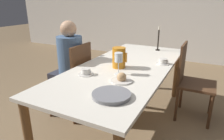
# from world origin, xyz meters

# --- Properties ---
(ground_plane) EXTENTS (20.00, 20.00, 0.00)m
(ground_plane) POSITION_xyz_m (0.00, 0.00, 0.00)
(ground_plane) COLOR #7F6647
(wall_back) EXTENTS (10.00, 0.06, 2.60)m
(wall_back) POSITION_xyz_m (0.00, 3.14, 1.30)
(wall_back) COLOR silver
(wall_back) RESTS_ON ground_plane
(dining_table) EXTENTS (0.92, 2.17, 0.73)m
(dining_table) POSITION_xyz_m (0.00, 0.00, 0.65)
(dining_table) COLOR silver
(dining_table) RESTS_ON ground_plane
(chair_person_side) EXTENTS (0.42, 0.42, 0.93)m
(chair_person_side) POSITION_xyz_m (-0.64, -0.09, 0.50)
(chair_person_side) COLOR #51331E
(chair_person_side) RESTS_ON ground_plane
(chair_opposite) EXTENTS (0.42, 0.42, 0.93)m
(chair_opposite) POSITION_xyz_m (0.64, 0.53, 0.50)
(chair_opposite) COLOR #51331E
(chair_opposite) RESTS_ON ground_plane
(person_seated) EXTENTS (0.39, 0.41, 1.19)m
(person_seated) POSITION_xyz_m (-0.73, -0.06, 0.71)
(person_seated) COLOR #33333D
(person_seated) RESTS_ON ground_plane
(red_pitcher) EXTENTS (0.16, 0.14, 0.21)m
(red_pitcher) POSITION_xyz_m (-0.04, -0.09, 0.84)
(red_pitcher) COLOR orange
(red_pitcher) RESTS_ON dining_table
(wine_glass_water) EXTENTS (0.08, 0.08, 0.21)m
(wine_glass_water) POSITION_xyz_m (0.04, -0.27, 0.89)
(wine_glass_water) COLOR white
(wine_glass_water) RESTS_ON dining_table
(teacup_near_person) EXTENTS (0.15, 0.15, 0.06)m
(teacup_near_person) POSITION_xyz_m (-0.23, -0.43, 0.76)
(teacup_near_person) COLOR silver
(teacup_near_person) RESTS_ON dining_table
(teacup_across) EXTENTS (0.15, 0.15, 0.06)m
(teacup_across) POSITION_xyz_m (0.35, 0.25, 0.76)
(teacup_across) COLOR silver
(teacup_across) RESTS_ON dining_table
(serving_tray) EXTENTS (0.29, 0.29, 0.03)m
(serving_tray) POSITION_xyz_m (0.20, -0.73, 0.75)
(serving_tray) COLOR gray
(serving_tray) RESTS_ON dining_table
(bread_plate) EXTENTS (0.19, 0.19, 0.08)m
(bread_plate) POSITION_xyz_m (0.15, -0.43, 0.76)
(bread_plate) COLOR silver
(bread_plate) RESTS_ON dining_table
(candlestick_tall) EXTENTS (0.06, 0.06, 0.34)m
(candlestick_tall) POSITION_xyz_m (0.13, 0.86, 0.87)
(candlestick_tall) COLOR black
(candlestick_tall) RESTS_ON dining_table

